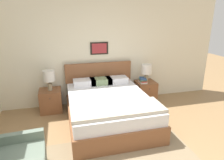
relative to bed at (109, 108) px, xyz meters
The scene contains 10 objects.
wall_back 1.52m from the bed, 98.24° to the left, with size 6.84×0.09×2.60m.
bed is the anchor object (origin of this frame).
nightstand_near_window 1.47m from the bed, 145.62° to the left, with size 0.50×0.50×0.54m.
nightstand_by_door 1.47m from the bed, 34.38° to the left, with size 0.50×0.50×0.54m.
table_lamp_near_window 1.54m from the bed, 146.30° to the left, with size 0.27×0.27×0.48m.
table_lamp_by_door 1.54m from the bed, 33.73° to the left, with size 0.27×0.27×0.48m.
book_thick_bottom 1.37m from the bed, 35.41° to the left, with size 0.20×0.28×0.04m.
book_hardcover_middle 1.38m from the bed, 35.41° to the left, with size 0.14×0.26×0.02m.
book_novel_upper 1.38m from the bed, 35.41° to the left, with size 0.21×0.23×0.03m.
book_slim_near_top 1.39m from the bed, 35.41° to the left, with size 0.19×0.24×0.04m.
Camera 1 is at (-0.73, -2.11, 2.20)m, focal length 32.00 mm.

